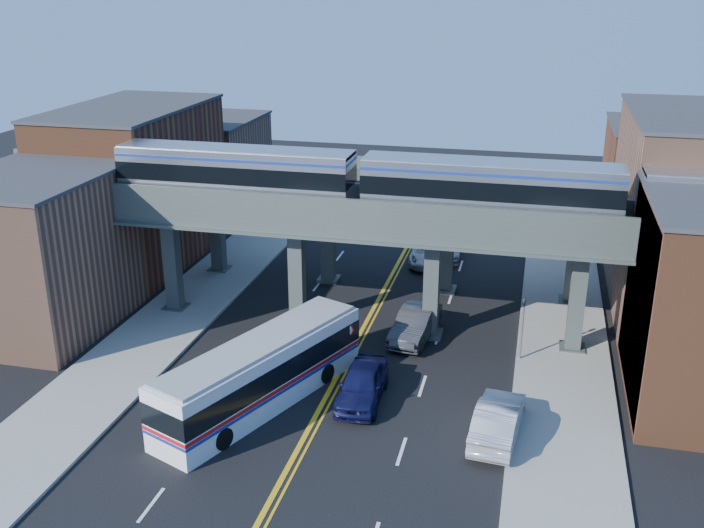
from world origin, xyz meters
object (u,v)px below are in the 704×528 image
Objects in this scene: stop_sign at (347,338)px; car_lane_d at (447,247)px; car_parked_curb at (498,420)px; car_lane_b at (415,324)px; car_lane_c at (429,251)px; car_lane_a at (362,384)px; transit_train at (490,187)px; traffic_signal at (522,322)px; transit_bus at (261,373)px.

car_lane_d is at bearing 81.21° from stop_sign.
stop_sign reaches higher than car_parked_curb.
car_parked_curb is at bearing -53.32° from car_lane_b.
stop_sign is 0.46× the size of car_lane_c.
car_lane_d is (1.41, 21.96, -0.14)m from car_lane_a.
car_lane_b is (1.40, 7.55, -0.01)m from car_lane_a.
car_parked_curb is (5.28, -23.70, 0.14)m from car_lane_d.
transit_train reaches higher than traffic_signal.
transit_train is 11.08m from stop_sign.
transit_bus is (-12.07, -7.51, -0.66)m from traffic_signal.
transit_bus is 2.31× the size of car_parked_curb.
car_lane_b is (6.08, 8.96, -0.77)m from transit_bus.
car_lane_b reaches higher than car_lane_c.
traffic_signal reaches higher than car_lane_a.
transit_bus reaches higher than car_lane_b.
traffic_signal is 17.03m from car_lane_d.
transit_train is 7.44× the size of car_lane_c.
car_parked_curb is (6.70, -1.75, 0.01)m from car_lane_a.
transit_train is at bearing -78.87° from car_lane_d.
car_lane_b is at bearing -93.94° from car_lane_d.
traffic_signal reaches higher than car_parked_curb.
transit_train reaches higher than transit_bus.
car_parked_curb is at bearing -16.28° from car_lane_a.
stop_sign is 9.56m from car_parked_curb.
stop_sign is 0.49× the size of car_parked_curb.
car_parked_curb is (6.39, -22.23, 0.10)m from car_lane_c.
transit_train reaches higher than car_lane_a.
car_lane_b is (-3.73, -0.54, -8.21)m from transit_train.
traffic_signal is at bearing -89.96° from car_parked_curb.
car_lane_c is at bearing 116.24° from traffic_signal.
transit_train is 12.90m from car_parked_curb.
transit_train is at bearing -23.52° from transit_bus.
car_lane_d is (6.09, 23.37, -0.90)m from transit_bus.
transit_train is 10.41× the size of traffic_signal.
stop_sign is at bearing -102.69° from car_lane_d.
transit_bus reaches higher than car_parked_curb.
car_lane_d is (-3.72, 13.87, -8.34)m from transit_train.
car_lane_d is (-5.98, 15.87, -1.55)m from traffic_signal.
car_lane_c is at bearing 101.88° from car_lane_b.
traffic_signal is at bearing -73.24° from car_lane_d.
car_lane_a reaches higher than car_lane_c.
transit_bus is at bearing -125.16° from stop_sign.
stop_sign is 9.41m from traffic_signal.
car_lane_b is (-5.99, 1.46, -1.42)m from traffic_signal.
traffic_signal is 9.68m from car_lane_a.
car_lane_a is 0.96× the size of car_parked_curb.
traffic_signal reaches higher than transit_bus.
car_lane_a is at bearing -97.58° from car_lane_d.
car_lane_b is at bearing -55.19° from car_parked_curb.
car_lane_c is 1.06× the size of car_parked_curb.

